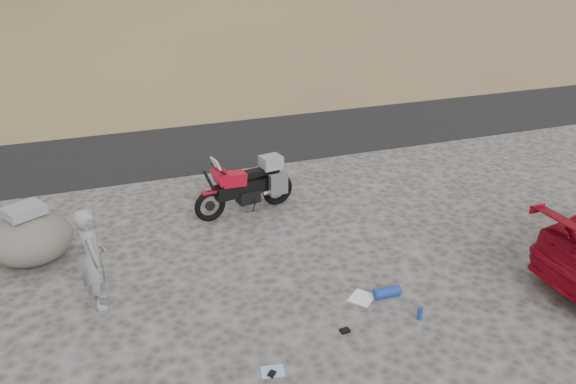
% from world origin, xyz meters
% --- Properties ---
extents(ground, '(140.00, 140.00, 0.00)m').
position_xyz_m(ground, '(0.00, 0.00, 0.00)').
color(ground, '#3C3A37').
rests_on(ground, ground).
extents(road, '(120.00, 7.00, 0.05)m').
position_xyz_m(road, '(0.00, 9.00, 0.00)').
color(road, black).
rests_on(road, ground).
extents(motorcycle, '(2.42, 0.98, 1.45)m').
position_xyz_m(motorcycle, '(1.02, 3.02, 0.62)').
color(motorcycle, black).
rests_on(motorcycle, ground).
extents(man, '(0.49, 0.70, 1.80)m').
position_xyz_m(man, '(-2.37, 0.48, 0.00)').
color(man, gray).
rests_on(man, ground).
extents(boulder, '(1.85, 1.70, 1.18)m').
position_xyz_m(boulder, '(-3.49, 2.32, 0.52)').
color(boulder, '#534D47').
rests_on(boulder, ground).
extents(gear_white_cloth, '(0.56, 0.55, 0.01)m').
position_xyz_m(gear_white_cloth, '(1.89, -0.89, 0.01)').
color(gear_white_cloth, white).
rests_on(gear_white_cloth, ground).
extents(gear_blue_mat, '(0.48, 0.21, 0.19)m').
position_xyz_m(gear_blue_mat, '(2.32, -0.99, 0.09)').
color(gear_blue_mat, navy).
rests_on(gear_blue_mat, ground).
extents(gear_bottle, '(0.10, 0.10, 0.23)m').
position_xyz_m(gear_bottle, '(2.52, -1.73, 0.11)').
color(gear_bottle, navy).
rests_on(gear_bottle, ground).
extents(gear_glove_a, '(0.16, 0.12, 0.04)m').
position_xyz_m(gear_glove_a, '(1.23, -1.61, 0.02)').
color(gear_glove_a, black).
rests_on(gear_glove_a, ground).
extents(gear_glove_b, '(0.15, 0.15, 0.04)m').
position_xyz_m(gear_glove_b, '(-0.16, -2.13, 0.02)').
color(gear_glove_b, black).
rests_on(gear_glove_b, ground).
extents(gear_blue_cloth, '(0.37, 0.30, 0.01)m').
position_xyz_m(gear_blue_cloth, '(-0.13, -2.07, 0.01)').
color(gear_blue_cloth, '#8BB1D7').
rests_on(gear_blue_cloth, ground).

